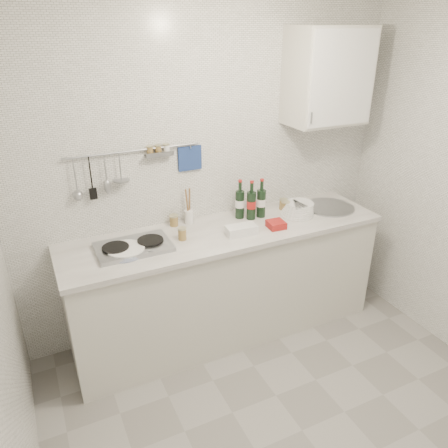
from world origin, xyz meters
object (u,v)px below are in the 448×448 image
Objects in this scene: plate_stack_sink at (298,209)px; wine_bottles at (251,199)px; wall_cabinet at (328,76)px; utensil_crock at (189,215)px; plate_stack_hob at (125,251)px.

wine_bottles is at bearing 164.37° from plate_stack_sink.
wall_cabinet is 1.47m from utensil_crock.
wall_cabinet reaches higher than plate_stack_sink.
plate_stack_hob is at bearing -154.73° from utensil_crock.
wine_bottles is at bearing -13.32° from utensil_crock.
plate_stack_hob is at bearing -178.07° from plate_stack_sink.
wine_bottles is (1.03, 0.15, 0.14)m from plate_stack_hob.
wall_cabinet is 2.48× the size of plate_stack_sink.
wall_cabinet is 2.44× the size of utensil_crock.
wine_bottles is 1.08× the size of utensil_crock.
plate_stack_hob is 0.87× the size of wine_bottles.
plate_stack_sink is at bearing -14.35° from utensil_crock.
utensil_crock is at bearing 174.53° from wall_cabinet.
plate_stack_hob is 0.94× the size of utensil_crock.
wall_cabinet is at bearing 0.54° from wine_bottles.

